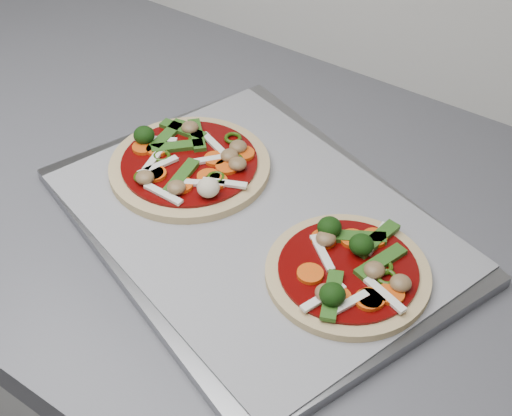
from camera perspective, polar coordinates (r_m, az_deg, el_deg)
The scene contains 6 objects.
base_cabinet at distance 1.24m, azimuth -10.20°, elevation -11.29°, with size 3.60×0.60×0.86m, color #BCBCB9.
countertop at distance 0.93m, azimuth -13.52°, elevation 5.63°, with size 3.60×0.60×0.04m, color #55555C.
baking_tray at distance 0.74m, azimuth -0.08°, elevation -1.28°, with size 0.41×0.30×0.01m, color gray.
parchment at distance 0.73m, azimuth -0.08°, elevation -0.84°, with size 0.39×0.29×0.00m, color gray.
pizza_left at distance 0.79m, azimuth -5.33°, elevation 3.53°, with size 0.19×0.19×0.03m.
pizza_right at distance 0.67m, azimuth 7.45°, elevation -4.93°, with size 0.17×0.17×0.03m.
Camera 1 is at (0.59, 0.83, 1.41)m, focal length 50.00 mm.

